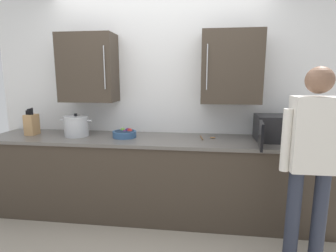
{
  "coord_description": "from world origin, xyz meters",
  "views": [
    {
      "loc": [
        0.5,
        -1.98,
        1.56
      ],
      "look_at": [
        0.15,
        0.78,
        1.05
      ],
      "focal_mm": 28.4,
      "sensor_mm": 36.0,
      "label": 1
    }
  ],
  "objects_px": {
    "thermos_flask": "(321,128)",
    "stock_pot": "(76,126)",
    "microwave_oven": "(278,128)",
    "wooden_spoon": "(208,138)",
    "person_figure": "(311,154)",
    "fruit_bowl": "(125,134)",
    "knife_block": "(32,124)"
  },
  "relations": [
    {
      "from": "wooden_spoon",
      "to": "thermos_flask",
      "type": "distance_m",
      "value": 1.16
    },
    {
      "from": "microwave_oven",
      "to": "stock_pot",
      "type": "relative_size",
      "value": 1.9
    },
    {
      "from": "stock_pot",
      "to": "knife_block",
      "type": "height_order",
      "value": "knife_block"
    },
    {
      "from": "microwave_oven",
      "to": "knife_block",
      "type": "bearing_deg",
      "value": -179.44
    },
    {
      "from": "microwave_oven",
      "to": "stock_pot",
      "type": "distance_m",
      "value": 2.21
    },
    {
      "from": "microwave_oven",
      "to": "person_figure",
      "type": "bearing_deg",
      "value": -86.27
    },
    {
      "from": "fruit_bowl",
      "to": "knife_block",
      "type": "height_order",
      "value": "knife_block"
    },
    {
      "from": "wooden_spoon",
      "to": "thermos_flask",
      "type": "height_order",
      "value": "thermos_flask"
    },
    {
      "from": "fruit_bowl",
      "to": "person_figure",
      "type": "distance_m",
      "value": 1.85
    },
    {
      "from": "microwave_oven",
      "to": "thermos_flask",
      "type": "bearing_deg",
      "value": 0.99
    },
    {
      "from": "person_figure",
      "to": "thermos_flask",
      "type": "bearing_deg",
      "value": 63.42
    },
    {
      "from": "microwave_oven",
      "to": "wooden_spoon",
      "type": "relative_size",
      "value": 3.81
    },
    {
      "from": "fruit_bowl",
      "to": "thermos_flask",
      "type": "distance_m",
      "value": 2.08
    },
    {
      "from": "fruit_bowl",
      "to": "knife_block",
      "type": "relative_size",
      "value": 0.82
    },
    {
      "from": "thermos_flask",
      "to": "knife_block",
      "type": "bearing_deg",
      "value": -179.38
    },
    {
      "from": "fruit_bowl",
      "to": "microwave_oven",
      "type": "bearing_deg",
      "value": 0.8
    },
    {
      "from": "microwave_oven",
      "to": "wooden_spoon",
      "type": "height_order",
      "value": "microwave_oven"
    },
    {
      "from": "microwave_oven",
      "to": "stock_pot",
      "type": "bearing_deg",
      "value": -179.21
    },
    {
      "from": "knife_block",
      "to": "thermos_flask",
      "type": "relative_size",
      "value": 1.09
    },
    {
      "from": "knife_block",
      "to": "person_figure",
      "type": "height_order",
      "value": "person_figure"
    },
    {
      "from": "fruit_bowl",
      "to": "stock_pot",
      "type": "height_order",
      "value": "stock_pot"
    },
    {
      "from": "person_figure",
      "to": "microwave_oven",
      "type": "bearing_deg",
      "value": 93.73
    },
    {
      "from": "stock_pot",
      "to": "wooden_spoon",
      "type": "xyz_separation_m",
      "value": [
        1.49,
        0.06,
        -0.11
      ]
    },
    {
      "from": "knife_block",
      "to": "wooden_spoon",
      "type": "xyz_separation_m",
      "value": [
        2.04,
        0.05,
        -0.11
      ]
    },
    {
      "from": "fruit_bowl",
      "to": "wooden_spoon",
      "type": "bearing_deg",
      "value": 3.13
    },
    {
      "from": "stock_pot",
      "to": "knife_block",
      "type": "relative_size",
      "value": 1.16
    },
    {
      "from": "thermos_flask",
      "to": "person_figure",
      "type": "xyz_separation_m",
      "value": [
        -0.38,
        -0.76,
        -0.07
      ]
    },
    {
      "from": "thermos_flask",
      "to": "person_figure",
      "type": "distance_m",
      "value": 0.85
    },
    {
      "from": "stock_pot",
      "to": "knife_block",
      "type": "distance_m",
      "value": 0.55
    },
    {
      "from": "fruit_bowl",
      "to": "thermos_flask",
      "type": "relative_size",
      "value": 0.9
    },
    {
      "from": "thermos_flask",
      "to": "stock_pot",
      "type": "bearing_deg",
      "value": -179.18
    },
    {
      "from": "microwave_oven",
      "to": "thermos_flask",
      "type": "relative_size",
      "value": 2.4
    }
  ]
}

